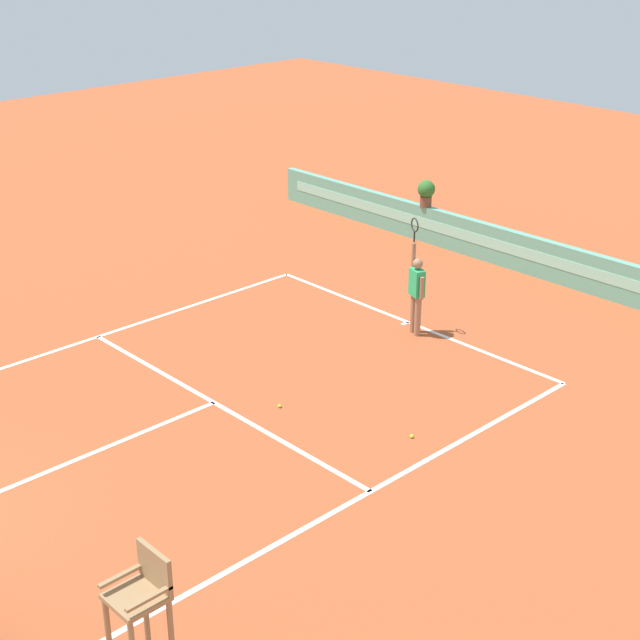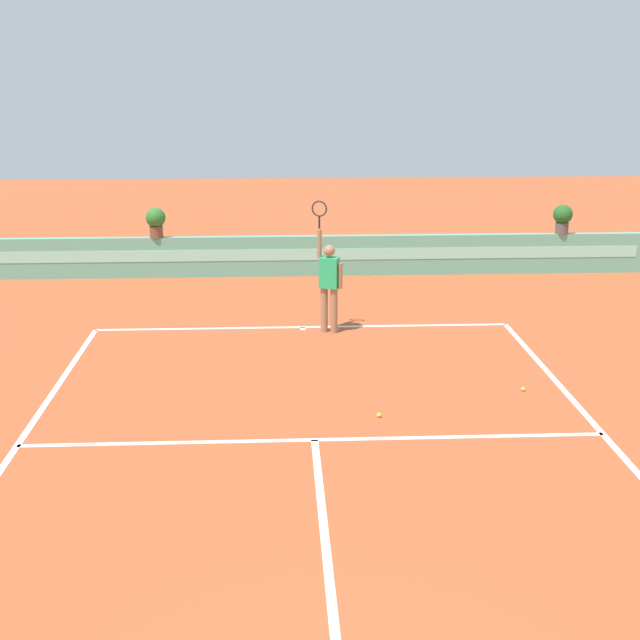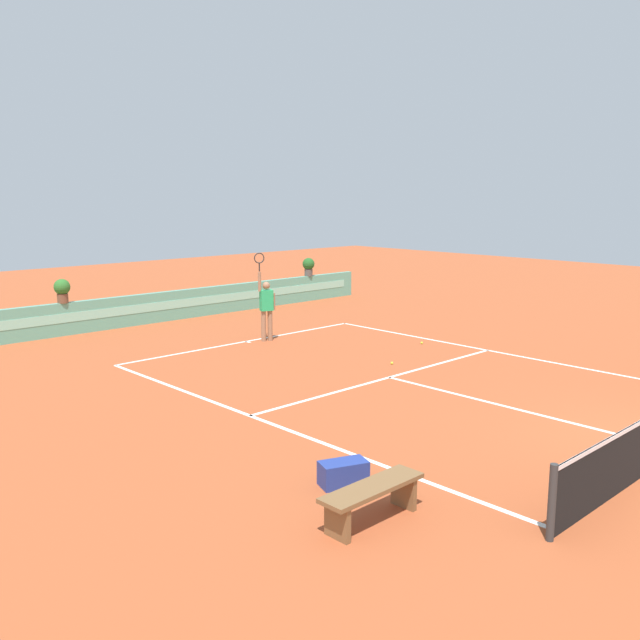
{
  "view_description": "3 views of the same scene",
  "coord_description": "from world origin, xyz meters",
  "px_view_note": "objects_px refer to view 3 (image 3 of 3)",
  "views": [
    {
      "loc": [
        13.15,
        -3.27,
        8.83
      ],
      "look_at": [
        0.2,
        8.97,
        1.0
      ],
      "focal_mm": 54.58,
      "sensor_mm": 36.0,
      "label": 1
    },
    {
      "loc": [
        -0.48,
        -4.85,
        5.04
      ],
      "look_at": [
        0.2,
        8.97,
        1.0
      ],
      "focal_mm": 49.02,
      "sensor_mm": 36.0,
      "label": 2
    },
    {
      "loc": [
        -11.87,
        -3.72,
        4.21
      ],
      "look_at": [
        0.2,
        8.97,
        1.0
      ],
      "focal_mm": 38.47,
      "sensor_mm": 36.0,
      "label": 3
    }
  ],
  "objects_px": {
    "bench_courtside": "(372,495)",
    "potted_plant_far_right": "(308,266)",
    "tennis_player": "(266,305)",
    "tennis_ball_mid_court": "(422,343)",
    "tennis_ball_near_baseline": "(392,363)",
    "gear_bag": "(343,473)",
    "potted_plant_left": "(62,289)"
  },
  "relations": [
    {
      "from": "tennis_ball_near_baseline",
      "to": "tennis_player",
      "type": "bearing_deg",
      "value": 96.46
    },
    {
      "from": "gear_bag",
      "to": "tennis_ball_near_baseline",
      "type": "relative_size",
      "value": 10.29
    },
    {
      "from": "potted_plant_far_right",
      "to": "potted_plant_left",
      "type": "relative_size",
      "value": 1.0
    },
    {
      "from": "gear_bag",
      "to": "tennis_ball_mid_court",
      "type": "height_order",
      "value": "gear_bag"
    },
    {
      "from": "bench_courtside",
      "to": "potted_plant_far_right",
      "type": "bearing_deg",
      "value": 49.87
    },
    {
      "from": "potted_plant_left",
      "to": "gear_bag",
      "type": "bearing_deg",
      "value": -96.94
    },
    {
      "from": "bench_courtside",
      "to": "tennis_ball_near_baseline",
      "type": "height_order",
      "value": "bench_courtside"
    },
    {
      "from": "bench_courtside",
      "to": "tennis_ball_near_baseline",
      "type": "bearing_deg",
      "value": 38.79
    },
    {
      "from": "gear_bag",
      "to": "tennis_ball_near_baseline",
      "type": "distance_m",
      "value": 7.42
    },
    {
      "from": "tennis_ball_near_baseline",
      "to": "potted_plant_left",
      "type": "height_order",
      "value": "potted_plant_left"
    },
    {
      "from": "bench_courtside",
      "to": "potted_plant_left",
      "type": "xyz_separation_m",
      "value": [
        2.2,
        14.55,
        1.04
      ]
    },
    {
      "from": "tennis_player",
      "to": "potted_plant_far_right",
      "type": "distance_m",
      "value": 7.82
    },
    {
      "from": "tennis_player",
      "to": "tennis_ball_mid_court",
      "type": "xyz_separation_m",
      "value": [
        2.94,
        -3.4,
        -1.02
      ]
    },
    {
      "from": "gear_bag",
      "to": "potted_plant_far_right",
      "type": "height_order",
      "value": "potted_plant_far_right"
    },
    {
      "from": "bench_courtside",
      "to": "tennis_player",
      "type": "bearing_deg",
      "value": 57.66
    },
    {
      "from": "tennis_ball_near_baseline",
      "to": "bench_courtside",
      "type": "bearing_deg",
      "value": -141.21
    },
    {
      "from": "tennis_ball_mid_court",
      "to": "potted_plant_far_right",
      "type": "height_order",
      "value": "potted_plant_far_right"
    },
    {
      "from": "gear_bag",
      "to": "tennis_ball_mid_court",
      "type": "bearing_deg",
      "value": 31.52
    },
    {
      "from": "tennis_ball_near_baseline",
      "to": "tennis_ball_mid_court",
      "type": "bearing_deg",
      "value": 21.65
    },
    {
      "from": "potted_plant_far_right",
      "to": "tennis_ball_mid_court",
      "type": "bearing_deg",
      "value": -111.12
    },
    {
      "from": "tennis_ball_mid_court",
      "to": "potted_plant_far_right",
      "type": "relative_size",
      "value": 0.09
    },
    {
      "from": "tennis_player",
      "to": "gear_bag",
      "type": "bearing_deg",
      "value": -122.9
    },
    {
      "from": "tennis_ball_mid_court",
      "to": "bench_courtside",
      "type": "bearing_deg",
      "value": -145.23
    },
    {
      "from": "tennis_player",
      "to": "tennis_ball_near_baseline",
      "type": "xyz_separation_m",
      "value": [
        0.49,
        -4.37,
        -1.02
      ]
    },
    {
      "from": "tennis_player",
      "to": "tennis_ball_mid_court",
      "type": "relative_size",
      "value": 38.01
    },
    {
      "from": "tennis_ball_near_baseline",
      "to": "tennis_ball_mid_court",
      "type": "height_order",
      "value": "same"
    },
    {
      "from": "bench_courtside",
      "to": "tennis_player",
      "type": "xyz_separation_m",
      "value": [
        6.14,
        9.7,
        0.67
      ]
    },
    {
      "from": "tennis_ball_near_baseline",
      "to": "tennis_ball_mid_court",
      "type": "relative_size",
      "value": 1.0
    },
    {
      "from": "gear_bag",
      "to": "tennis_ball_near_baseline",
      "type": "xyz_separation_m",
      "value": [
        6.07,
        4.25,
        -0.15
      ]
    },
    {
      "from": "gear_bag",
      "to": "potted_plant_left",
      "type": "distance_m",
      "value": 13.62
    },
    {
      "from": "tennis_player",
      "to": "potted_plant_left",
      "type": "bearing_deg",
      "value": 129.12
    },
    {
      "from": "tennis_player",
      "to": "potted_plant_left",
      "type": "xyz_separation_m",
      "value": [
        -3.94,
        4.84,
        0.36
      ]
    }
  ]
}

